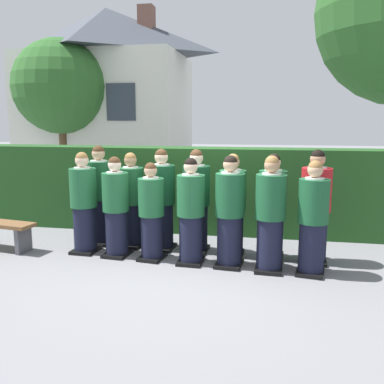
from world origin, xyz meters
name	(u,v)px	position (x,y,z in m)	size (l,w,h in m)	color
ground_plane	(189,262)	(0.00, 0.00, 0.00)	(60.00, 60.00, 0.00)	slate
student_front_row_0	(84,205)	(-1.78, 0.20, 0.79)	(0.43, 0.53, 1.66)	black
student_front_row_1	(116,209)	(-1.20, 0.11, 0.76)	(0.42, 0.49, 1.60)	black
student_front_row_2	(151,214)	(-0.60, 0.04, 0.73)	(0.41, 0.51, 1.53)	black
student_front_row_3	(191,214)	(0.04, -0.02, 0.77)	(0.42, 0.52, 1.61)	black
student_front_row_4	(230,214)	(0.62, -0.05, 0.79)	(0.43, 0.51, 1.66)	black
student_front_row_5	(270,217)	(1.21, -0.14, 0.80)	(0.44, 0.50, 1.67)	black
student_front_row_6	(313,221)	(1.80, -0.16, 0.77)	(0.45, 0.52, 1.62)	black
student_rear_row_0	(100,197)	(-1.72, 0.72, 0.83)	(0.47, 0.57, 1.73)	black
student_rear_row_1	(131,202)	(-1.12, 0.65, 0.77)	(0.42, 0.53, 1.62)	black
student_rear_row_2	(162,202)	(-0.57, 0.58, 0.81)	(0.44, 0.54, 1.70)	black
student_rear_row_3	(196,203)	(0.02, 0.57, 0.81)	(0.44, 0.50, 1.70)	black
student_rear_row_4	(232,208)	(0.62, 0.46, 0.78)	(0.43, 0.49, 1.64)	black
student_rear_row_5	(272,209)	(1.24, 0.43, 0.79)	(0.43, 0.53, 1.66)	black
student_in_red_blazer	(315,209)	(1.88, 0.36, 0.83)	(0.45, 0.52, 1.73)	black
hedge	(207,190)	(0.00, 1.88, 0.82)	(10.07, 0.70, 1.63)	#214C1E
school_building_main	(108,94)	(-4.42, 8.18, 3.01)	(5.52, 4.18, 5.87)	silver
oak_tree_left	(60,87)	(-5.19, 6.21, 3.14)	(2.88, 2.88, 4.58)	brown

